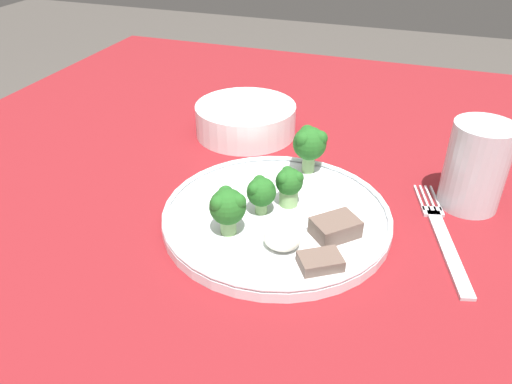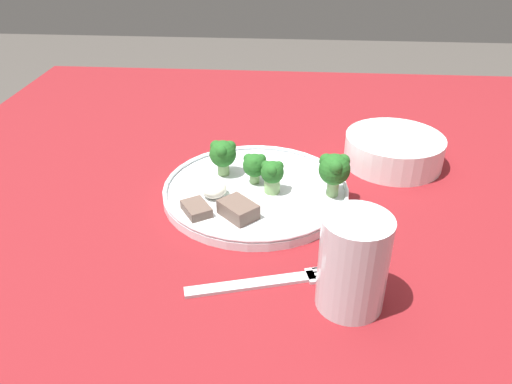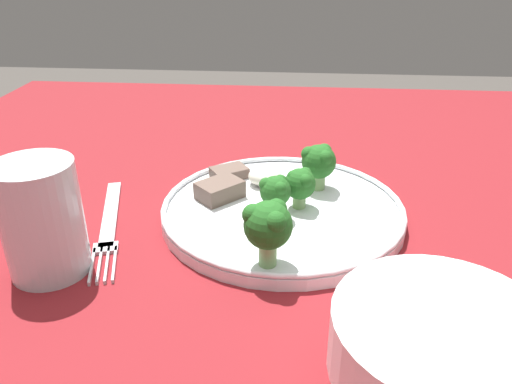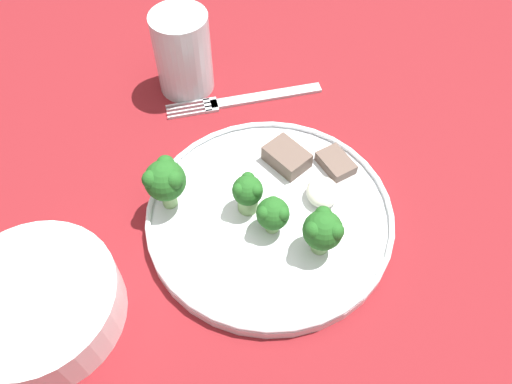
{
  "view_description": "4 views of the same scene",
  "coord_description": "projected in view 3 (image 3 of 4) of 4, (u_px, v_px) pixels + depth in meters",
  "views": [
    {
      "loc": [
        0.15,
        -0.5,
        1.12
      ],
      "look_at": [
        -0.01,
        -0.07,
        0.83
      ],
      "focal_mm": 35.0,
      "sensor_mm": 36.0,
      "label": 1
    },
    {
      "loc": [
        0.62,
        -0.0,
        1.15
      ],
      "look_at": [
        0.04,
        -0.05,
        0.8
      ],
      "focal_mm": 35.0,
      "sensor_mm": 36.0,
      "label": 2
    },
    {
      "loc": [
        -0.0,
        0.43,
        1.05
      ],
      "look_at": [
        0.04,
        -0.04,
        0.81
      ],
      "focal_mm": 35.0,
      "sensor_mm": 36.0,
      "label": 3
    },
    {
      "loc": [
        -0.28,
        -0.04,
        1.23
      ],
      "look_at": [
        0.01,
        -0.03,
        0.82
      ],
      "focal_mm": 35.0,
      "sensor_mm": 36.0,
      "label": 4
    }
  ],
  "objects": [
    {
      "name": "meat_slice_middle_slice",
      "position": [
        219.0,
        190.0,
        0.56
      ],
      "size": [
        0.06,
        0.06,
        0.02
      ],
      "color": "brown",
      "rests_on": "dinner_plate"
    },
    {
      "name": "sauce_dollop",
      "position": [
        264.0,
        176.0,
        0.59
      ],
      "size": [
        0.04,
        0.04,
        0.02
      ],
      "color": "silver",
      "rests_on": "dinner_plate"
    },
    {
      "name": "drinking_glass",
      "position": [
        42.0,
        225.0,
        0.44
      ],
      "size": [
        0.07,
        0.07,
        0.11
      ],
      "color": "silver",
      "rests_on": "table"
    },
    {
      "name": "broccoli_floret_near_rim_left",
      "position": [
        275.0,
        194.0,
        0.51
      ],
      "size": [
        0.03,
        0.03,
        0.05
      ],
      "color": "#7FA866",
      "rests_on": "dinner_plate"
    },
    {
      "name": "meat_slice_front_slice",
      "position": [
        229.0,
        172.0,
        0.61
      ],
      "size": [
        0.05,
        0.05,
        0.01
      ],
      "color": "brown",
      "rests_on": "dinner_plate"
    },
    {
      "name": "table",
      "position": [
        288.0,
        313.0,
        0.55
      ],
      "size": [
        1.15,
        1.2,
        0.78
      ],
      "color": "maroon",
      "rests_on": "ground_plane"
    },
    {
      "name": "broccoli_floret_back_left",
      "position": [
        299.0,
        184.0,
        0.53
      ],
      "size": [
        0.03,
        0.03,
        0.04
      ],
      "color": "#7FA866",
      "rests_on": "dinner_plate"
    },
    {
      "name": "cream_bowl",
      "position": [
        440.0,
        346.0,
        0.34
      ],
      "size": [
        0.15,
        0.15,
        0.05
      ],
      "color": "white",
      "rests_on": "table"
    },
    {
      "name": "broccoli_floret_center_left",
      "position": [
        267.0,
        225.0,
        0.43
      ],
      "size": [
        0.04,
        0.04,
        0.06
      ],
      "color": "#7FA866",
      "rests_on": "dinner_plate"
    },
    {
      "name": "fork",
      "position": [
        108.0,
        225.0,
        0.53
      ],
      "size": [
        0.07,
        0.2,
        0.0
      ],
      "color": "silver",
      "rests_on": "table"
    },
    {
      "name": "dinner_plate",
      "position": [
        282.0,
        210.0,
        0.54
      ],
      "size": [
        0.26,
        0.26,
        0.02
      ],
      "color": "white",
      "rests_on": "table"
    },
    {
      "name": "broccoli_floret_front_left",
      "position": [
        318.0,
        162.0,
        0.57
      ],
      "size": [
        0.04,
        0.04,
        0.05
      ],
      "color": "#7FA866",
      "rests_on": "dinner_plate"
    }
  ]
}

